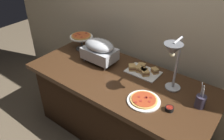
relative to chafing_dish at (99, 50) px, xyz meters
name	(u,v)px	position (x,y,z in m)	size (l,w,h in m)	color
ground_plane	(118,130)	(0.35, -0.11, -0.91)	(8.00, 8.00, 0.00)	brown
back_wall	(149,20)	(0.35, 0.39, 0.29)	(4.40, 0.04, 2.40)	#C6B593
buffet_table	(119,106)	(0.35, -0.11, -0.52)	(1.90, 0.84, 0.76)	#422816
chafing_dish	(99,50)	(0.00, 0.00, 0.00)	(0.36, 0.23, 0.26)	#B7BABF
heat_lamp	(173,55)	(0.83, -0.07, 0.25)	(0.15, 0.30, 0.52)	#B7BABF
pizza_plate_front	(144,100)	(0.72, -0.27, -0.14)	(0.29, 0.29, 0.03)	white
pizza_plate_center	(81,38)	(-0.37, 0.11, 0.00)	(0.27, 0.27, 0.18)	#595B60
sandwich_platter	(142,70)	(0.48, 0.11, -0.12)	(0.33, 0.23, 0.06)	white
sauce_cup_near	(169,109)	(0.94, -0.24, -0.13)	(0.07, 0.07, 0.03)	black
utensil_holder	(200,101)	(1.12, -0.05, -0.09)	(0.08, 0.08, 0.23)	#383347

